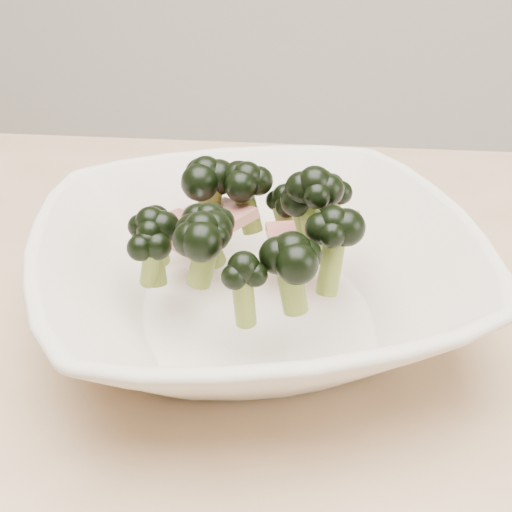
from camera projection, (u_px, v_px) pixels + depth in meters
name	position (u px, v px, depth m)	size (l,w,h in m)	color
dining_table	(171.00, 486.00, 0.49)	(1.20, 0.80, 0.75)	tan
broccoli_dish	(255.00, 269.00, 0.48)	(0.36, 0.36, 0.12)	beige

